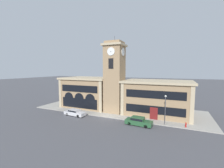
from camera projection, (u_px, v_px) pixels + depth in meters
ground_plane at (106, 118)px, 31.20m from camera, size 300.00×300.00×0.00m
sidewalk_kerb at (118, 109)px, 37.28m from camera, size 40.60×13.37×0.15m
clock_tower at (115, 77)px, 34.54m from camera, size 4.70×4.70×17.51m
town_hall_left_wing at (89, 92)px, 40.54m from camera, size 13.21×9.52×7.90m
town_hall_right_wing at (157, 97)px, 33.43m from camera, size 14.70×9.52×7.57m
parked_car_near at (75, 112)px, 32.63m from camera, size 4.96×2.10×1.31m
parked_car_mid at (138, 121)px, 26.99m from camera, size 4.90×2.13×1.46m
street_lamp at (165, 105)px, 26.49m from camera, size 0.36×0.36×5.36m
bollard at (138, 118)px, 28.67m from camera, size 0.18×0.18×1.06m
fire_hydrant at (186, 125)px, 25.62m from camera, size 0.22×0.22×0.87m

